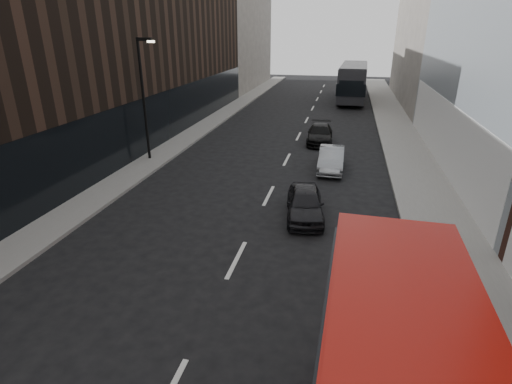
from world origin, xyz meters
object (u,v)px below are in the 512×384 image
Objects in this scene: street_lamp at (144,92)px; car_a at (305,203)px; car_b at (331,159)px; car_c at (320,134)px; grey_bus at (353,81)px.

street_lamp is 1.83× the size of car_a.
street_lamp is at bearing -176.99° from car_b.
car_a is at bearing -30.51° from street_lamp.
car_b is at bearing 75.15° from car_a.
street_lamp reaches higher than car_b.
car_a reaches higher than car_c.
car_b is (-1.12, -25.25, -1.48)m from grey_bus.
car_c is (-0.27, 12.55, -0.03)m from car_a.
car_b is (10.98, 0.62, -3.53)m from street_lamp.
street_lamp is at bearing -148.98° from car_c.
street_lamp reaches higher than grey_bus.
car_b is 6.02m from car_c.
street_lamp is 12.33m from car_a.
grey_bus reaches higher than car_c.
car_b reaches higher than car_c.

